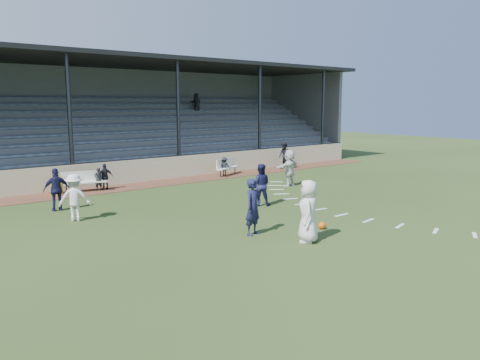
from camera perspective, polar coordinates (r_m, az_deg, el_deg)
name	(u,v)px	position (r m, az deg, el deg)	size (l,w,h in m)	color
ground	(287,228)	(15.79, 5.74, -5.80)	(90.00, 90.00, 0.00)	#2A3D19
cinder_track	(141,185)	(24.21, -11.99, -0.64)	(34.00, 2.00, 0.02)	#522E20
retaining_wall	(131,172)	(25.05, -13.13, 1.01)	(34.00, 0.18, 1.20)	beige
bench_left	(84,179)	(23.15, -18.46, 0.07)	(2.04, 0.86, 0.95)	silver
bench_right	(227,165)	(27.07, -1.65, 1.81)	(2.00, 1.22, 0.95)	silver
trash_bin	(57,185)	(22.94, -21.42, -0.62)	(0.49, 0.49, 0.78)	gold
football	(322,225)	(15.74, 9.97, -5.48)	(0.25, 0.25, 0.25)	#E04E0D
player_white_lead	(308,211)	(14.05, 8.32, -3.79)	(0.92, 0.60, 1.88)	silver
player_navy_lead	(253,207)	(14.68, 1.63, -3.31)	(0.65, 0.43, 1.79)	#15173B
player_navy_mid	(260,185)	(18.93, 2.50, -0.59)	(0.83, 0.65, 1.71)	#15173B
player_white_wing	(75,198)	(17.42, -19.50, -2.03)	(1.08, 0.62, 1.68)	silver
player_navy_wing	(57,190)	(19.32, -21.44, -1.10)	(0.97, 0.41, 1.66)	#15173B
player_white_back	(289,168)	(23.60, 6.04, 1.49)	(1.70, 0.54, 1.84)	silver
official	(284,156)	(29.70, 5.41, 2.97)	(0.81, 0.63, 1.68)	black
sub_left_near	(98,179)	(23.15, -16.89, 0.11)	(0.40, 0.26, 1.10)	black
sub_left_far	(105,177)	(23.35, -16.12, 0.40)	(0.73, 0.30, 1.24)	black
sub_right	(224,166)	(26.77, -1.92, 1.66)	(0.69, 0.40, 1.07)	black
grandstand	(95,136)	(29.19, -17.30, 5.14)	(34.60, 9.00, 6.61)	slate
penalty_arc	(363,210)	(18.84, 14.72, -3.57)	(3.89, 14.63, 0.01)	silver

